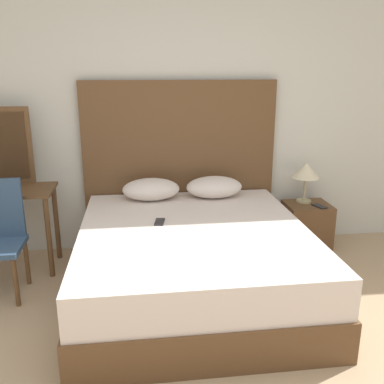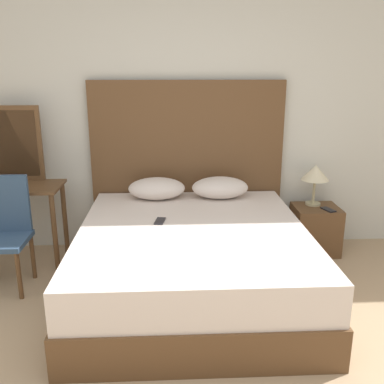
{
  "view_description": "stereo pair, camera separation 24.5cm",
  "coord_description": "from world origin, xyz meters",
  "px_view_note": "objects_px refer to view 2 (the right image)",
  "views": [
    {
      "loc": [
        -0.33,
        -1.51,
        1.73
      ],
      "look_at": [
        0.07,
        1.57,
        0.81
      ],
      "focal_mm": 40.0,
      "sensor_mm": 36.0,
      "label": 1
    },
    {
      "loc": [
        -0.09,
        -1.54,
        1.73
      ],
      "look_at": [
        0.07,
        1.57,
        0.81
      ],
      "focal_mm": 40.0,
      "sensor_mm": 36.0,
      "label": 2
    }
  ],
  "objects_px": {
    "bed": "(193,262)",
    "phone_on_nightstand": "(328,210)",
    "nightstand": "(315,229)",
    "vanity_desk": "(13,202)",
    "phone_on_bed": "(160,221)",
    "table_lamp": "(315,174)"
  },
  "relations": [
    {
      "from": "nightstand",
      "to": "phone_on_bed",
      "type": "bearing_deg",
      "value": -157.25
    },
    {
      "from": "phone_on_bed",
      "to": "table_lamp",
      "type": "height_order",
      "value": "table_lamp"
    },
    {
      "from": "bed",
      "to": "vanity_desk",
      "type": "xyz_separation_m",
      "value": [
        -1.55,
        0.64,
        0.31
      ]
    },
    {
      "from": "phone_on_bed",
      "to": "phone_on_nightstand",
      "type": "height_order",
      "value": "phone_on_bed"
    },
    {
      "from": "phone_on_bed",
      "to": "table_lamp",
      "type": "distance_m",
      "value": 1.61
    },
    {
      "from": "table_lamp",
      "to": "phone_on_nightstand",
      "type": "xyz_separation_m",
      "value": [
        0.09,
        -0.17,
        -0.3
      ]
    },
    {
      "from": "nightstand",
      "to": "vanity_desk",
      "type": "relative_size",
      "value": 0.53
    },
    {
      "from": "bed",
      "to": "vanity_desk",
      "type": "height_order",
      "value": "vanity_desk"
    },
    {
      "from": "phone_on_nightstand",
      "to": "vanity_desk",
      "type": "xyz_separation_m",
      "value": [
        -2.84,
        -0.02,
        0.13
      ]
    },
    {
      "from": "bed",
      "to": "phone_on_bed",
      "type": "bearing_deg",
      "value": 150.75
    },
    {
      "from": "bed",
      "to": "table_lamp",
      "type": "bearing_deg",
      "value": 34.61
    },
    {
      "from": "table_lamp",
      "to": "phone_on_bed",
      "type": "bearing_deg",
      "value": -154.58
    },
    {
      "from": "table_lamp",
      "to": "vanity_desk",
      "type": "distance_m",
      "value": 2.76
    },
    {
      "from": "phone_on_bed",
      "to": "phone_on_nightstand",
      "type": "distance_m",
      "value": 1.63
    },
    {
      "from": "phone_on_bed",
      "to": "vanity_desk",
      "type": "height_order",
      "value": "vanity_desk"
    },
    {
      "from": "phone_on_bed",
      "to": "vanity_desk",
      "type": "relative_size",
      "value": 0.19
    },
    {
      "from": "phone_on_bed",
      "to": "bed",
      "type": "bearing_deg",
      "value": -29.25
    },
    {
      "from": "bed",
      "to": "nightstand",
      "type": "relative_size",
      "value": 4.24
    },
    {
      "from": "table_lamp",
      "to": "nightstand",
      "type": "bearing_deg",
      "value": -77.58
    },
    {
      "from": "table_lamp",
      "to": "vanity_desk",
      "type": "bearing_deg",
      "value": -176.17
    },
    {
      "from": "bed",
      "to": "phone_on_nightstand",
      "type": "bearing_deg",
      "value": 27.13
    },
    {
      "from": "bed",
      "to": "phone_on_nightstand",
      "type": "relative_size",
      "value": 11.66
    }
  ]
}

